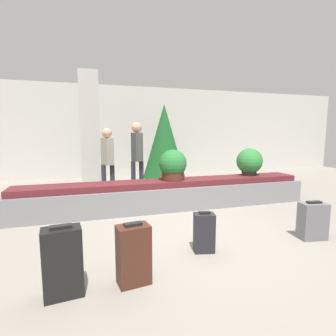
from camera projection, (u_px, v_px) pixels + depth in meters
name	position (u px, v px, depth m)	size (l,w,h in m)	color
ground_plane	(194.00, 232.00, 4.11)	(18.00, 18.00, 0.00)	gray
back_wall	(132.00, 132.00, 9.49)	(18.00, 0.06, 3.20)	beige
carousel	(168.00, 195.00, 5.39)	(6.08, 0.72, 0.59)	gray
pillar	(90.00, 131.00, 7.22)	(0.52, 0.52, 3.20)	beige
suitcase_0	(63.00, 262.00, 2.46)	(0.38, 0.25, 0.70)	black
suitcase_1	(204.00, 232.00, 3.41)	(0.29, 0.24, 0.54)	#232328
suitcase_2	(134.00, 254.00, 2.67)	(0.35, 0.26, 0.65)	#472319
suitcase_3	(313.00, 221.00, 3.81)	(0.40, 0.27, 0.57)	slate
potted_plant_0	(249.00, 162.00, 5.99)	(0.59, 0.59, 0.61)	#2D2D2D
potted_plant_1	(173.00, 166.00, 5.33)	(0.57, 0.57, 0.62)	#4C2319
traveler_0	(137.00, 152.00, 6.36)	(0.31, 0.35, 1.80)	#282833
traveler_1	(108.00, 157.00, 6.18)	(0.31, 0.36, 1.66)	#282833
decorated_tree	(164.00, 141.00, 8.01)	(1.32, 1.32, 2.41)	#4C331E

